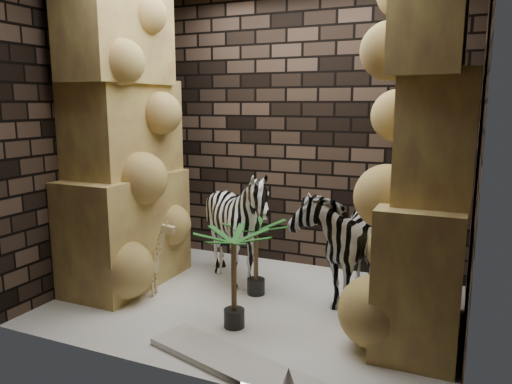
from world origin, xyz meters
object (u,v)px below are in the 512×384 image
at_px(giraffe_toy, 144,257).
at_px(palm_back, 234,279).
at_px(zebra_left, 238,233).
at_px(palm_front, 256,258).
at_px(zebra_right, 344,232).
at_px(surfboard, 232,363).

height_order(giraffe_toy, palm_back, palm_back).
bearing_deg(giraffe_toy, palm_back, -26.24).
bearing_deg(zebra_left, palm_front, -33.56).
relative_size(giraffe_toy, palm_back, 0.92).
distance_m(zebra_right, zebra_left, 1.04).
xyz_separation_m(giraffe_toy, surfboard, (1.34, -0.82, -0.35)).
bearing_deg(zebra_left, surfboard, -71.53).
distance_m(zebra_left, surfboard, 1.61).
xyz_separation_m(palm_front, surfboard, (0.37, -1.26, -0.34)).
height_order(zebra_right, giraffe_toy, zebra_right).
height_order(zebra_right, surfboard, zebra_right).
height_order(zebra_left, giraffe_toy, zebra_left).
relative_size(zebra_right, palm_front, 1.77).
bearing_deg(surfboard, palm_front, 122.45).
height_order(zebra_left, surfboard, zebra_left).
xyz_separation_m(zebra_right, palm_front, (-0.77, -0.24, -0.28)).
height_order(palm_back, surfboard, palm_back).
bearing_deg(giraffe_toy, zebra_right, 8.93).
bearing_deg(zebra_right, palm_back, -120.43).
relative_size(palm_back, surfboard, 0.60).
bearing_deg(surfboard, zebra_right, 90.92).
bearing_deg(palm_back, zebra_left, 114.04).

